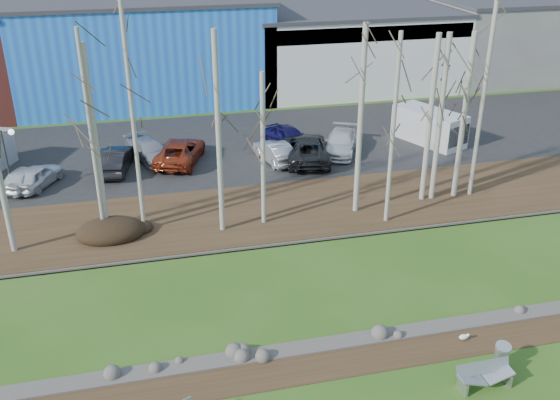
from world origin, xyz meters
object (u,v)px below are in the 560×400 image
object	(u,v)px
car_3	(149,150)
van_white	(432,127)
seagull	(464,337)
street_lamp	(3,143)
car_6	(306,148)
car_2	(180,151)
car_5	(275,152)
car_7	(341,142)
car_0	(26,177)
bench_damaged	(484,376)
car_4	(289,137)
car_8	(37,176)
car_1	(115,159)
litter_bin	(501,357)

from	to	relation	value
car_3	van_white	size ratio (longest dim) A/B	0.81
seagull	street_lamp	bearing A→B (deg)	149.53
street_lamp	car_6	bearing A→B (deg)	10.46
seagull	car_2	world-z (taller)	car_2
car_5	car_7	size ratio (longest dim) A/B	0.85
car_0	car_3	bearing A→B (deg)	-131.63
bench_damaged	car_4	xyz separation A→B (m)	(-0.86, 23.95, 0.42)
car_0	car_2	world-z (taller)	car_2
bench_damaged	car_0	world-z (taller)	car_0
car_6	car_0	bearing A→B (deg)	11.36
bench_damaged	seagull	world-z (taller)	bench_damaged
seagull	car_0	world-z (taller)	car_0
car_4	car_5	distance (m)	2.74
seagull	car_7	size ratio (longest dim) A/B	0.09
car_6	bench_damaged	bearing A→B (deg)	101.05
car_3	car_4	distance (m)	9.28
car_7	van_white	size ratio (longest dim) A/B	0.86
bench_damaged	seagull	distance (m)	2.48
seagull	van_white	world-z (taller)	van_white
seagull	van_white	bearing A→B (deg)	81.56
car_5	bench_damaged	bearing A→B (deg)	83.88
car_0	car_7	world-z (taller)	car_7
car_6	car_8	distance (m)	16.34
car_6	van_white	size ratio (longest dim) A/B	1.04
car_0	van_white	world-z (taller)	van_white
car_7	van_white	world-z (taller)	van_white
bench_damaged	car_1	bearing A→B (deg)	117.69
car_1	car_8	distance (m)	4.62
car_6	van_white	bearing A→B (deg)	-162.89
car_3	car_8	world-z (taller)	car_3
bench_damaged	car_8	bearing A→B (deg)	127.38
seagull	car_2	size ratio (longest dim) A/B	0.09
bench_damaged	litter_bin	xyz separation A→B (m)	(1.07, 0.70, 0.01)
car_5	car_6	bearing A→B (deg)	161.09
bench_damaged	car_6	bearing A→B (deg)	89.91
car_3	car_1	bearing A→B (deg)	-168.74
litter_bin	car_8	size ratio (longest dim) A/B	0.24
car_0	car_3	world-z (taller)	car_3
car_4	van_white	bearing A→B (deg)	-29.57
car_4	car_5	world-z (taller)	car_4
bench_damaged	car_7	world-z (taller)	car_7
car_5	van_white	xyz separation A→B (m)	(11.24, 0.89, 0.45)
bench_damaged	street_lamp	size ratio (longest dim) A/B	0.54
car_3	car_8	distance (m)	7.09
litter_bin	car_8	bearing A→B (deg)	131.05
litter_bin	van_white	size ratio (longest dim) A/B	0.17
car_3	car_8	bearing A→B (deg)	-179.75
car_0	car_6	distance (m)	16.94
car_1	car_4	xyz separation A→B (m)	(11.39, 1.53, -0.01)
car_2	car_5	distance (m)	6.03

